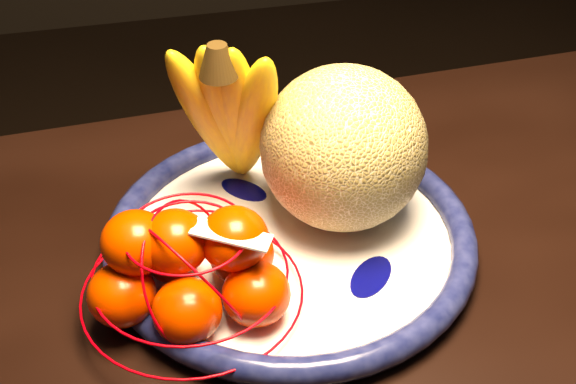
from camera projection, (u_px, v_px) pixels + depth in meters
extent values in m
cube|color=black|center=(261.00, 344.00, 0.78)|extent=(1.42, 0.90, 0.04)
cylinder|color=black|center=(564.00, 253.00, 1.39)|extent=(0.06, 0.06, 0.65)
cylinder|color=white|center=(290.00, 243.00, 0.86)|extent=(0.36, 0.36, 0.02)
torus|color=#070B33|center=(290.00, 235.00, 0.85)|extent=(0.39, 0.39, 0.03)
cylinder|color=white|center=(290.00, 247.00, 0.86)|extent=(0.17, 0.17, 0.01)
ellipsoid|color=#040553|center=(371.00, 277.00, 0.80)|extent=(0.14, 0.14, 0.00)
ellipsoid|color=#040553|center=(244.00, 190.00, 0.92)|extent=(0.13, 0.13, 0.00)
ellipsoid|color=#040553|center=(183.00, 254.00, 0.83)|extent=(0.12, 0.10, 0.00)
sphere|color=olive|center=(344.00, 148.00, 0.83)|extent=(0.18, 0.18, 0.18)
ellipsoid|color=yellow|center=(210.00, 110.00, 0.85)|extent=(0.13, 0.12, 0.22)
ellipsoid|color=yellow|center=(225.00, 109.00, 0.84)|extent=(0.10, 0.13, 0.22)
ellipsoid|color=yellow|center=(237.00, 111.00, 0.84)|extent=(0.07, 0.13, 0.22)
ellipsoid|color=yellow|center=(252.00, 114.00, 0.84)|extent=(0.06, 0.14, 0.22)
cone|color=black|center=(226.00, 23.00, 0.78)|extent=(0.04, 0.04, 0.03)
ellipsoid|color=#EE3500|center=(122.00, 295.00, 0.74)|extent=(0.06, 0.06, 0.06)
ellipsoid|color=#EE3500|center=(187.00, 311.00, 0.73)|extent=(0.06, 0.06, 0.06)
ellipsoid|color=#EE3500|center=(256.00, 294.00, 0.74)|extent=(0.06, 0.06, 0.06)
ellipsoid|color=#EE3500|center=(170.00, 251.00, 0.79)|extent=(0.06, 0.06, 0.06)
ellipsoid|color=#EE3500|center=(241.00, 253.00, 0.79)|extent=(0.06, 0.06, 0.06)
ellipsoid|color=#EE3500|center=(175.00, 242.00, 0.73)|extent=(0.06, 0.06, 0.06)
ellipsoid|color=#EE3500|center=(234.00, 238.00, 0.74)|extent=(0.06, 0.06, 0.06)
ellipsoid|color=#EE3500|center=(136.00, 243.00, 0.73)|extent=(0.06, 0.06, 0.06)
torus|color=#C60009|center=(192.00, 292.00, 0.77)|extent=(0.28, 0.28, 0.00)
torus|color=#C60009|center=(190.00, 272.00, 0.76)|extent=(0.24, 0.24, 0.00)
torus|color=#C60009|center=(186.00, 232.00, 0.72)|extent=(0.15, 0.15, 0.00)
torus|color=#C60009|center=(191.00, 274.00, 0.76)|extent=(0.14, 0.07, 0.13)
torus|color=#C60009|center=(191.00, 274.00, 0.76)|extent=(0.13, 0.16, 0.13)
torus|color=#C60009|center=(191.00, 274.00, 0.76)|extent=(0.13, 0.16, 0.13)
cube|color=white|center=(231.00, 235.00, 0.71)|extent=(0.08, 0.06, 0.01)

